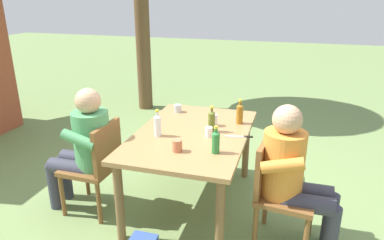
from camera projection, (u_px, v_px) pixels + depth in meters
name	position (u px, v px, depth m)	size (l,w,h in m)	color
ground_plane	(192.00, 203.00, 3.48)	(24.00, 24.00, 0.00)	#6B844C
dining_table	(192.00, 142.00, 3.26)	(1.51, 0.99, 0.74)	#A37547
chair_near_left	(277.00, 188.00, 2.81)	(0.49, 0.49, 0.87)	brown
chair_far_left	(97.00, 163.00, 3.21)	(0.46, 0.46, 0.87)	brown
person_in_white_shirt	(293.00, 171.00, 2.71)	(0.47, 0.61, 1.18)	orange
person_in_plaid_shirt	(85.00, 144.00, 3.19)	(0.47, 0.61, 1.18)	#4C935B
bottle_amber	(240.00, 113.00, 3.41)	(0.06, 0.06, 0.24)	#996019
bottle_green	(216.00, 141.00, 2.79)	(0.06, 0.06, 0.23)	#287A38
bottle_clear	(158.00, 125.00, 3.11)	(0.06, 0.06, 0.24)	white
bottle_olive	(212.00, 121.00, 3.21)	(0.06, 0.06, 0.24)	#566623
cup_white	(209.00, 132.00, 3.12)	(0.06, 0.06, 0.09)	white
cup_terracotta	(178.00, 146.00, 2.83)	(0.08, 0.08, 0.10)	#BC6B47
cup_glass	(214.00, 120.00, 3.37)	(0.07, 0.07, 0.11)	silver
cup_steel	(178.00, 108.00, 3.75)	(0.08, 0.08, 0.08)	#B2B7BC
table_knife	(241.00, 137.00, 3.12)	(0.06, 0.24, 0.01)	silver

